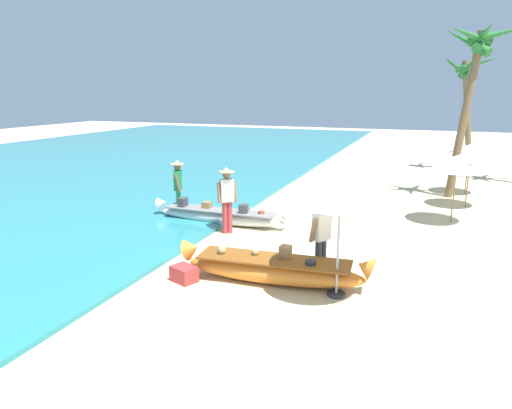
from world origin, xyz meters
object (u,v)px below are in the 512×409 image
object	(u,v)px
person_vendor_assistant	(178,184)
palm_tree_mid_cluster	(476,61)
patio_umbrella_large	(341,194)
cooler_box	(184,274)
boat_orange_foreground	(274,269)
person_tourist_customer	(321,235)
boat_white_midground	(220,216)
person_vendor_hatted	(227,195)
palm_tree_tall_inland	(466,80)

from	to	relation	value
person_vendor_assistant	palm_tree_mid_cluster	size ratio (longest dim) A/B	0.29
person_vendor_assistant	palm_tree_mid_cluster	distance (m)	11.12
patio_umbrella_large	cooler_box	world-z (taller)	patio_umbrella_large
boat_orange_foreground	person_tourist_customer	xyz separation A→B (m)	(0.81, 0.73, 0.61)
boat_orange_foreground	palm_tree_mid_cluster	bearing A→B (deg)	67.86
boat_white_midground	person_vendor_assistant	size ratio (longest dim) A/B	2.42
person_vendor_assistant	cooler_box	xyz separation A→B (m)	(2.71, -4.45, -0.88)
boat_orange_foreground	boat_white_midground	size ratio (longest dim) A/B	0.94
palm_tree_mid_cluster	person_vendor_assistant	bearing A→B (deg)	-144.52
boat_orange_foreground	cooler_box	world-z (taller)	boat_orange_foreground
person_tourist_customer	patio_umbrella_large	xyz separation A→B (m)	(0.53, -0.89, 1.12)
person_vendor_assistant	person_vendor_hatted	bearing A→B (deg)	-26.05
boat_white_midground	cooler_box	distance (m)	4.33
person_vendor_assistant	patio_umbrella_large	size ratio (longest dim) A/B	0.81
patio_umbrella_large	boat_orange_foreground	bearing A→B (deg)	173.16
palm_tree_tall_inland	palm_tree_mid_cluster	distance (m)	6.57
boat_orange_foreground	person_tourist_customer	bearing A→B (deg)	41.79
person_vendor_assistant	person_tourist_customer	bearing A→B (deg)	-30.47
person_tourist_customer	patio_umbrella_large	world-z (taller)	patio_umbrella_large
person_tourist_customer	palm_tree_tall_inland	bearing A→B (deg)	78.20
person_tourist_customer	cooler_box	xyz separation A→B (m)	(-2.58, -1.34, -0.74)
boat_orange_foreground	patio_umbrella_large	distance (m)	2.20
person_tourist_customer	boat_white_midground	bearing A→B (deg)	142.83
boat_orange_foreground	person_vendor_hatted	distance (m)	3.70
boat_white_midground	palm_tree_mid_cluster	xyz separation A→B (m)	(6.95, 6.34, 4.64)
palm_tree_mid_cluster	person_vendor_hatted	bearing A→B (deg)	-131.71
palm_tree_tall_inland	person_vendor_assistant	bearing A→B (deg)	-124.21
patio_umbrella_large	boat_white_midground	bearing A→B (deg)	138.90
boat_white_midground	palm_tree_tall_inland	distance (m)	15.24
person_vendor_hatted	palm_tree_mid_cluster	size ratio (longest dim) A/B	0.30
cooler_box	person_vendor_hatted	bearing A→B (deg)	120.74
patio_umbrella_large	palm_tree_mid_cluster	world-z (taller)	palm_tree_mid_cluster
person_vendor_hatted	patio_umbrella_large	size ratio (longest dim) A/B	0.84
person_vendor_assistant	palm_tree_tall_inland	world-z (taller)	palm_tree_tall_inland
person_tourist_customer	cooler_box	bearing A→B (deg)	-152.53
boat_white_midground	palm_tree_tall_inland	xyz separation A→B (m)	(7.02, 12.89, 4.11)
boat_orange_foreground	person_vendor_hatted	bearing A→B (deg)	129.75
boat_white_midground	palm_tree_mid_cluster	world-z (taller)	palm_tree_mid_cluster
palm_tree_tall_inland	person_tourist_customer	bearing A→B (deg)	-101.80
boat_orange_foreground	cooler_box	bearing A→B (deg)	-160.83
cooler_box	patio_umbrella_large	bearing A→B (deg)	29.87
person_vendor_hatted	patio_umbrella_large	distance (m)	4.79
person_vendor_assistant	cooler_box	bearing A→B (deg)	-58.70
boat_white_midground	person_tourist_customer	distance (m)	4.73
patio_umbrella_large	palm_tree_tall_inland	xyz separation A→B (m)	(2.75, 16.60, 2.33)
person_vendor_hatted	patio_umbrella_large	world-z (taller)	patio_umbrella_large
person_vendor_hatted	palm_tree_mid_cluster	distance (m)	10.26
boat_white_midground	patio_umbrella_large	xyz separation A→B (m)	(4.26, -3.72, 1.78)
boat_orange_foreground	person_vendor_assistant	xyz separation A→B (m)	(-4.47, 3.84, 0.75)
patio_umbrella_large	cooler_box	bearing A→B (deg)	-171.72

